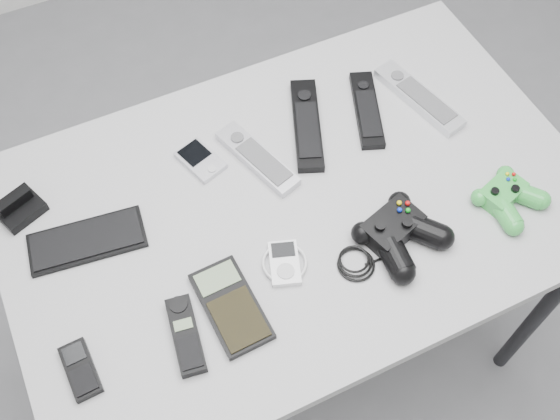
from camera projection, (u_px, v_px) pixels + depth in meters
name	position (u px, v px, depth m)	size (l,w,h in m)	color
floor	(299.00, 310.00, 2.05)	(3.50, 3.50, 0.00)	slate
desk	(296.00, 217.00, 1.39)	(1.18, 0.76, 0.79)	#A0A0A3
pda_keyboard	(87.00, 240.00, 1.27)	(0.22, 0.09, 0.01)	black
dock_bracket	(17.00, 205.00, 1.29)	(0.09, 0.08, 0.05)	black
pda	(201.00, 160.00, 1.37)	(0.06, 0.10, 0.02)	#BCBBC3
remote_silver_a	(257.00, 158.00, 1.37)	(0.05, 0.21, 0.02)	#BCBBC3
remote_black_a	(307.00, 124.00, 1.42)	(0.06, 0.24, 0.02)	black
remote_black_b	(367.00, 109.00, 1.44)	(0.05, 0.21, 0.02)	black
remote_silver_b	(419.00, 97.00, 1.46)	(0.05, 0.24, 0.02)	silver
mobile_phone	(80.00, 369.00, 1.13)	(0.05, 0.11, 0.02)	black
cordless_handset	(186.00, 335.00, 1.16)	(0.05, 0.15, 0.02)	black
calculator	(231.00, 306.00, 1.20)	(0.09, 0.18, 0.02)	black
mp3_player	(285.00, 263.00, 1.24)	(0.09, 0.09, 0.02)	white
controller_black	(399.00, 231.00, 1.26)	(0.27, 0.17, 0.05)	black
controller_green	(508.00, 196.00, 1.31)	(0.13, 0.14, 0.04)	#238233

